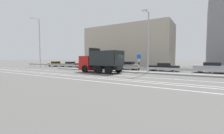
{
  "coord_description": "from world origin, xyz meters",
  "views": [
    {
      "loc": [
        8.44,
        -17.95,
        2.05
      ],
      "look_at": [
        -2.87,
        0.57,
        0.78
      ],
      "focal_mm": 24.0,
      "sensor_mm": 36.0,
      "label": 1
    }
  ],
  "objects": [
    {
      "name": "ground_plane",
      "position": [
        0.0,
        0.0,
        0.0
      ],
      "size": [
        320.0,
        320.0,
        0.0
      ],
      "primitive_type": "plane",
      "color": "#605E5B"
    },
    {
      "name": "lane_strip_0",
      "position": [
        -3.97,
        -2.45,
        0.0
      ],
      "size": [
        56.88,
        0.16,
        0.01
      ],
      "primitive_type": "cube",
      "color": "silver",
      "rests_on": "ground_plane"
    },
    {
      "name": "lane_strip_1",
      "position": [
        -3.97,
        -4.94,
        0.0
      ],
      "size": [
        56.88,
        0.16,
        0.01
      ],
      "primitive_type": "cube",
      "color": "silver",
      "rests_on": "ground_plane"
    },
    {
      "name": "lane_strip_2",
      "position": [
        -3.97,
        -5.77,
        0.0
      ],
      "size": [
        56.88,
        0.16,
        0.01
      ],
      "primitive_type": "cube",
      "color": "silver",
      "rests_on": "ground_plane"
    },
    {
      "name": "lane_strip_3",
      "position": [
        -3.97,
        -7.47,
        0.0
      ],
      "size": [
        56.88,
        0.16,
        0.01
      ],
      "primitive_type": "cube",
      "color": "silver",
      "rests_on": "ground_plane"
    },
    {
      "name": "median_island",
      "position": [
        0.0,
        1.79,
        0.09
      ],
      "size": [
        31.28,
        1.1,
        0.18
      ],
      "primitive_type": "cube",
      "color": "gray",
      "rests_on": "ground_plane"
    },
    {
      "name": "median_guardrail",
      "position": [
        -0.0,
        2.99,
        0.57
      ],
      "size": [
        56.88,
        0.09,
        0.78
      ],
      "color": "#9EA0A5",
      "rests_on": "ground_plane"
    },
    {
      "name": "dump_truck",
      "position": [
        -4.77,
        -0.6,
        1.25
      ],
      "size": [
        6.68,
        3.06,
        3.52
      ],
      "rotation": [
        0.0,
        0.0,
        1.51
      ],
      "color": "red",
      "rests_on": "ground_plane"
    },
    {
      "name": "median_road_sign",
      "position": [
        0.79,
        1.79,
        1.42
      ],
      "size": [
        0.79,
        0.16,
        2.66
      ],
      "color": "white",
      "rests_on": "ground_plane"
    },
    {
      "name": "street_lamp_0",
      "position": [
        -22.3,
        1.86,
        5.75
      ],
      "size": [
        0.7,
        1.81,
        10.6
      ],
      "color": "#ADADB2",
      "rests_on": "ground_plane"
    },
    {
      "name": "street_lamp_1",
      "position": [
        2.05,
        1.74,
        4.54
      ],
      "size": [
        0.7,
        1.88,
        8.2
      ],
      "color": "#ADADB2",
      "rests_on": "ground_plane"
    },
    {
      "name": "parked_car_0",
      "position": [
        -22.98,
        6.47,
        0.65
      ],
      "size": [
        4.0,
        1.87,
        1.25
      ],
      "rotation": [
        0.0,
        0.0,
        1.6
      ],
      "color": "#B27A14",
      "rests_on": "ground_plane"
    },
    {
      "name": "parked_car_1",
      "position": [
        -18.3,
        6.83,
        0.65
      ],
      "size": [
        3.95,
        1.93,
        1.25
      ],
      "rotation": [
        0.0,
        0.0,
        1.59
      ],
      "color": "gray",
      "rests_on": "ground_plane"
    },
    {
      "name": "parked_car_2",
      "position": [
        -13.57,
        6.87,
        0.71
      ],
      "size": [
        4.59,
        2.1,
        1.37
      ],
      "rotation": [
        0.0,
        0.0,
        -1.51
      ],
      "color": "maroon",
      "rests_on": "ground_plane"
    },
    {
      "name": "parked_car_3",
      "position": [
        -8.19,
        7.02,
        0.66
      ],
      "size": [
        4.81,
        2.03,
        1.26
      ],
      "rotation": [
        0.0,
        0.0,
        1.64
      ],
      "color": "#335B33",
      "rests_on": "ground_plane"
    },
    {
      "name": "parked_car_4",
      "position": [
        -3.15,
        6.61,
        0.73
      ],
      "size": [
        4.31,
        1.94,
        1.43
      ],
      "rotation": [
        0.0,
        0.0,
        1.61
      ],
      "color": "gray",
      "rests_on": "ground_plane"
    },
    {
      "name": "parked_car_5",
      "position": [
        3.0,
        7.03,
        0.68
      ],
      "size": [
        4.91,
        2.2,
        1.29
      ],
      "rotation": [
        0.0,
        0.0,
        1.64
      ],
      "color": "black",
      "rests_on": "ground_plane"
    },
    {
      "name": "parked_car_6",
      "position": [
        9.64,
        7.01,
        0.76
      ],
      "size": [
        4.96,
        2.16,
        1.49
      ],
      "rotation": [
        0.0,
        0.0,
        -1.65
      ],
      "color": "#A3A3A8",
      "rests_on": "ground_plane"
    },
    {
      "name": "background_building_0",
      "position": [
        -8.73,
        18.03,
        5.14
      ],
      "size": [
        22.35,
        8.55,
        10.29
      ],
      "primitive_type": "cube",
      "color": "#B7AD99",
      "rests_on": "ground_plane"
    }
  ]
}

